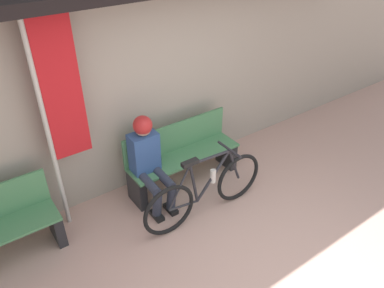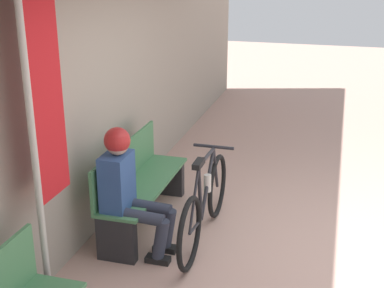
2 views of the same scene
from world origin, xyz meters
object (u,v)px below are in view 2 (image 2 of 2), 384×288
(park_bench_near, at_px, (140,187))
(banner_pole, at_px, (43,121))
(person_seated, at_px, (127,184))
(bicycle, at_px, (205,204))

(park_bench_near, relative_size, banner_pole, 0.65)
(park_bench_near, xyz_separation_m, banner_pole, (-1.41, 0.13, 1.11))
(person_seated, relative_size, banner_pole, 0.50)
(bicycle, distance_m, banner_pole, 1.89)
(person_seated, bearing_deg, bicycle, -54.88)
(bicycle, distance_m, person_seated, 0.80)
(bicycle, xyz_separation_m, banner_pole, (-1.27, 0.84, 1.13))
(person_seated, xyz_separation_m, banner_pole, (-0.85, 0.25, 0.81))
(bicycle, height_order, person_seated, person_seated)
(banner_pole, bearing_deg, person_seated, -16.17)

